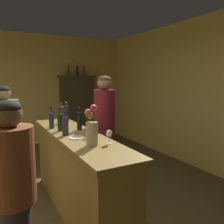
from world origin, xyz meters
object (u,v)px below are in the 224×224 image
Objects in this scene: wine_bottle_rose at (62,114)px; display_bottle_left at (69,70)px; wine_bottle_chardonnay at (51,119)px; patron_near_entrance at (13,192)px; wine_bottle_syrah at (66,112)px; display_bottle_midleft at (77,70)px; flower_arrangement at (92,128)px; cheese_plate at (77,138)px; bar_counter at (77,173)px; wine_bottle_malbec at (79,120)px; wine_glass_front at (109,134)px; bartender at (105,127)px; patron_tall at (6,140)px; wine_glass_mid at (90,130)px; display_cabinet at (77,108)px; wine_bottle_riesling at (60,121)px; display_bottle_center at (84,70)px; wine_bottle_merlot at (65,125)px.

wine_bottle_rose is 0.97× the size of display_bottle_left.
patron_near_entrance is (-0.62, -1.33, -0.29)m from wine_bottle_chardonnay.
display_bottle_midleft is (1.04, 2.35, 0.75)m from wine_bottle_syrah.
wine_bottle_chardonnay is 0.93× the size of display_bottle_left.
cheese_plate is (-0.03, 0.35, -0.18)m from flower_arrangement.
bar_counter is 7.82× the size of wine_bottle_malbec.
wine_glass_front is 1.03m from bartender.
patron_tall is at bearing 124.85° from wine_glass_front.
display_bottle_midleft is (1.08, 3.03, 0.76)m from wine_bottle_malbec.
wine_glass_mid is at bearing -71.61° from bar_counter.
wine_bottle_malbec is 1.04m from patron_tall.
display_cabinet reaches higher than wine_glass_front.
cheese_plate is at bearing -22.51° from patron_tall.
wine_bottle_syrah reaches higher than wine_glass_front.
wine_bottle_rose and wine_bottle_riesling have the same top height.
patron_near_entrance is at bearing -118.23° from display_bottle_center.
display_bottle_center is at bearing 60.32° from wine_bottle_chardonnay.
patron_tall is (-1.71, -2.51, -1.04)m from display_bottle_left.
bartender is at bearing 27.74° from wine_bottle_merlot.
patron_tall is (-1.94, -2.51, -1.04)m from display_bottle_midleft.
flower_arrangement is 4.04m from display_bottle_midleft.
wine_bottle_riesling is at bearing 96.66° from flower_arrangement.
patron_tall is at bearing -7.69° from bartender.
wine_bottle_rose is at bearing 76.85° from wine_bottle_merlot.
patron_near_entrance reaches higher than wine_bottle_riesling.
display_bottle_midleft is 0.19× the size of bartender.
wine_bottle_rose is 0.97× the size of display_bottle_midleft.
patron_near_entrance is at bearing -157.82° from flower_arrangement.
wine_bottle_malbec is 0.51m from bartender.
bartender is (0.60, 0.91, -0.22)m from flower_arrangement.
wine_glass_mid is (-0.07, 0.33, -0.01)m from wine_glass_front.
patron_tall is at bearing -127.42° from display_cabinet.
display_bottle_center reaches higher than wine_glass_front.
bartender is (-0.63, -2.87, -0.93)m from display_bottle_midleft.
wine_glass_mid is (-0.03, -0.45, -0.05)m from wine_bottle_malbec.
display_bottle_center is at bearing 69.36° from wine_glass_mid.
bartender is (0.52, -0.41, -0.18)m from wine_bottle_rose.
wine_glass_mid is at bearing -17.95° from patron_near_entrance.
display_cabinet is 0.99m from display_bottle_midleft.
display_bottle_center is at bearing 66.60° from bar_counter.
display_bottle_center is (1.52, 2.98, 0.76)m from wine_bottle_riesling.
wine_bottle_chardonnay is at bearing -116.51° from display_bottle_midleft.
bartender reaches higher than bar_counter.
bar_counter is 7.59× the size of wine_bottle_syrah.
wine_bottle_merlot is 0.93× the size of wine_bottle_rose.
display_bottle_midleft is at bearing 72.24° from wine_glass_mid.
wine_glass_front reaches higher than wine_glass_mid.
bar_counter is 1.00m from wine_bottle_rose.
wine_bottle_riesling is at bearing 108.63° from wine_glass_front.
wine_bottle_merlot is at bearing -108.84° from display_bottle_left.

